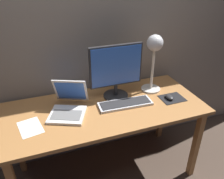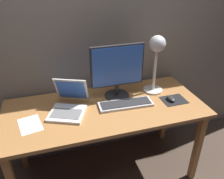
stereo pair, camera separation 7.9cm
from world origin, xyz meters
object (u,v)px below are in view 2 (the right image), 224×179
Objects in this scene: laptop at (69,102)px; desk_lamp at (157,52)px; monitor at (117,70)px; mouse at (171,99)px; keyboard_main at (126,104)px.

desk_lamp is at bearing 6.02° from laptop.
monitor is at bearing -179.56° from desk_lamp.
monitor reaches higher than mouse.
laptop is at bearing 171.75° from mouse.
laptop is 0.82m from desk_lamp.
monitor is 1.13× the size of laptop.
keyboard_main is at bearing -10.13° from laptop.
monitor is 4.80× the size of mouse.
mouse is (0.39, -0.04, 0.01)m from keyboard_main.
laptop is 0.80× the size of desk_lamp.
desk_lamp is (0.76, 0.08, 0.30)m from laptop.
desk_lamp is (0.32, 0.16, 0.35)m from keyboard_main.
keyboard_main is 0.45m from laptop.
mouse is at bearing -71.14° from desk_lamp.
monitor is 0.36m from desk_lamp.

